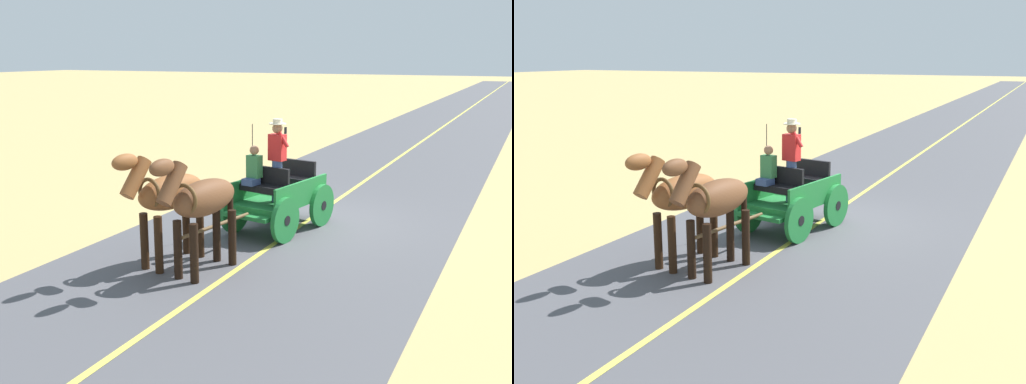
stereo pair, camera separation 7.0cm
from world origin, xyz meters
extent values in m
plane|color=tan|center=(0.00, 0.00, 0.00)|extent=(200.00, 200.00, 0.00)
cube|color=#4C4C51|center=(0.00, 0.00, 0.00)|extent=(6.75, 160.00, 0.01)
cube|color=#DBCC4C|center=(0.00, 0.00, 0.01)|extent=(0.12, 160.00, 0.00)
cube|color=#1E7233|center=(0.35, 0.88, 0.66)|extent=(1.56, 2.37, 0.12)
cube|color=#1E7233|center=(-0.22, 0.97, 0.94)|extent=(0.41, 2.07, 0.44)
cube|color=#1E7233|center=(0.91, 0.78, 0.94)|extent=(0.41, 2.07, 0.44)
cube|color=#1E7233|center=(0.55, 2.08, 0.56)|extent=(1.11, 0.42, 0.08)
cube|color=#1E7233|center=(0.14, -0.30, 0.48)|extent=(0.74, 0.32, 0.06)
cube|color=black|center=(0.45, 1.47, 1.04)|extent=(1.07, 0.53, 0.14)
cube|color=black|center=(0.42, 1.30, 1.26)|extent=(1.02, 0.25, 0.44)
cube|color=black|center=(0.26, 0.39, 1.04)|extent=(1.07, 0.53, 0.14)
cube|color=black|center=(0.23, 0.21, 1.26)|extent=(1.02, 0.25, 0.44)
cylinder|color=#1E7233|center=(-0.16, 1.75, 0.48)|extent=(0.26, 0.96, 0.96)
cylinder|color=black|center=(-0.16, 1.75, 0.48)|extent=(0.15, 0.23, 0.21)
cylinder|color=#1E7233|center=(1.12, 1.53, 0.48)|extent=(0.26, 0.96, 0.96)
cylinder|color=black|center=(1.12, 1.53, 0.48)|extent=(0.15, 0.23, 0.21)
cylinder|color=#1E7233|center=(-0.43, 0.23, 0.48)|extent=(0.26, 0.96, 0.96)
cylinder|color=black|center=(-0.43, 0.23, 0.48)|extent=(0.15, 0.23, 0.21)
cylinder|color=#1E7233|center=(0.86, 0.01, 0.48)|extent=(0.26, 0.96, 0.96)
cylinder|color=black|center=(0.86, 0.01, 0.48)|extent=(0.15, 0.23, 0.21)
cylinder|color=brown|center=(0.72, 3.05, 0.61)|extent=(0.41, 1.98, 0.07)
cylinder|color=black|center=(0.74, 1.42, 1.74)|extent=(0.02, 0.02, 1.30)
cylinder|color=#384C7F|center=(0.25, 1.23, 1.17)|extent=(0.22, 0.22, 0.90)
cube|color=red|center=(0.25, 1.23, 1.90)|extent=(0.37, 0.27, 0.56)
sphere|color=#9E7051|center=(0.25, 1.23, 2.30)|extent=(0.22, 0.22, 0.22)
cylinder|color=beige|center=(0.25, 1.23, 2.40)|extent=(0.36, 0.36, 0.01)
cylinder|color=beige|center=(0.25, 1.23, 2.45)|extent=(0.20, 0.20, 0.10)
cylinder|color=red|center=(0.08, 1.30, 2.08)|extent=(0.27, 0.12, 0.32)
cube|color=black|center=(0.03, 1.33, 2.28)|extent=(0.03, 0.07, 0.14)
cube|color=#384C7F|center=(0.72, 1.55, 1.18)|extent=(0.33, 0.36, 0.14)
cube|color=#387F47|center=(0.69, 1.43, 1.49)|extent=(0.33, 0.25, 0.48)
sphere|color=#9E7051|center=(0.69, 1.43, 1.84)|extent=(0.20, 0.20, 0.20)
ellipsoid|color=brown|center=(0.46, 3.90, 1.37)|extent=(0.78, 1.63, 0.64)
cylinder|color=black|center=(0.36, 4.47, 0.53)|extent=(0.15, 0.15, 1.05)
cylinder|color=black|center=(0.72, 4.42, 0.53)|extent=(0.15, 0.15, 1.05)
cylinder|color=black|center=(0.20, 3.39, 0.53)|extent=(0.15, 0.15, 1.05)
cylinder|color=black|center=(0.56, 3.33, 0.53)|extent=(0.15, 0.15, 1.05)
cylinder|color=brown|center=(0.59, 4.74, 1.77)|extent=(0.35, 0.68, 0.73)
ellipsoid|color=brown|center=(0.62, 4.95, 2.07)|extent=(0.30, 0.57, 0.28)
cube|color=black|center=(0.58, 4.72, 1.81)|extent=(0.13, 0.51, 0.56)
cylinder|color=black|center=(0.35, 3.17, 1.07)|extent=(0.11, 0.11, 0.70)
torus|color=brown|center=(0.54, 4.44, 1.45)|extent=(0.55, 0.15, 0.55)
ellipsoid|color=brown|center=(1.25, 3.77, 1.37)|extent=(0.85, 1.64, 0.64)
cylinder|color=black|center=(1.18, 4.34, 0.53)|extent=(0.15, 0.15, 1.05)
cylinder|color=black|center=(1.53, 4.27, 0.53)|extent=(0.15, 0.15, 1.05)
cylinder|color=black|center=(0.96, 3.27, 0.53)|extent=(0.15, 0.15, 1.05)
cylinder|color=black|center=(1.32, 3.20, 0.53)|extent=(0.15, 0.15, 1.05)
cylinder|color=brown|center=(1.41, 4.59, 1.77)|extent=(0.38, 0.69, 0.73)
ellipsoid|color=brown|center=(1.46, 4.81, 2.07)|extent=(0.32, 0.57, 0.28)
cube|color=black|center=(1.41, 4.57, 1.81)|extent=(0.16, 0.50, 0.56)
cylinder|color=black|center=(1.10, 3.04, 1.07)|extent=(0.11, 0.11, 0.70)
torus|color=brown|center=(1.35, 4.30, 1.45)|extent=(0.55, 0.18, 0.55)
camera|label=1|loc=(-4.72, 12.65, 3.83)|focal=41.78mm
camera|label=2|loc=(-4.78, 12.62, 3.83)|focal=41.78mm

